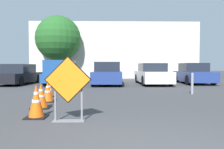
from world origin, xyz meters
TOP-DOWN VIEW (x-y plane):
  - ground_plane at (0.00, 10.00)m, footprint 96.00×96.00m
  - road_closed_sign at (-1.59, 2.18)m, footprint 1.04×0.20m
  - traffic_cone_nearest at (-2.43, 2.60)m, footprint 0.49×0.49m
  - traffic_cone_second at (-2.68, 3.81)m, footprint 0.52×0.52m
  - traffic_cone_third at (-2.80, 4.96)m, footprint 0.50×0.50m
  - traffic_cone_fourth at (-3.06, 6.22)m, footprint 0.41×0.41m
  - parked_car_nearest at (-6.88, 12.58)m, footprint 2.08×4.65m
  - pickup_truck at (-3.80, 12.45)m, footprint 1.96×5.01m
  - parked_car_second at (-0.71, 12.04)m, footprint 2.04×4.20m
  - parked_car_third at (2.37, 12.28)m, footprint 1.95×4.49m
  - parked_car_fourth at (5.45, 12.81)m, footprint 1.95×4.04m
  - bollard_nearest at (3.05, 6.93)m, footprint 0.12×0.12m
  - building_facade_backdrop at (0.04, 21.78)m, footprint 17.13×5.00m
  - street_tree_behind_lot at (-5.40, 18.32)m, footprint 4.27×4.27m

SIDE VIEW (x-z plane):
  - ground_plane at x=0.00m, z-range 0.00..0.00m
  - traffic_cone_fourth at x=-3.06m, z-range -0.01..0.57m
  - traffic_cone_third at x=-2.80m, z-range -0.01..0.71m
  - traffic_cone_second at x=-2.68m, z-range -0.01..0.71m
  - traffic_cone_nearest at x=-2.43m, z-range -0.01..0.80m
  - bollard_nearest at x=3.05m, z-range 0.03..0.97m
  - parked_car_nearest at x=-6.88m, z-range -0.06..1.33m
  - parked_car_third at x=2.37m, z-range -0.05..1.39m
  - parked_car_fourth at x=5.45m, z-range -0.06..1.41m
  - parked_car_second at x=-0.71m, z-range -0.07..1.46m
  - pickup_truck at x=-3.80m, z-range -0.08..1.55m
  - road_closed_sign at x=-1.59m, z-range 0.07..1.54m
  - building_facade_backdrop at x=0.04m, z-range 0.00..5.73m
  - street_tree_behind_lot at x=-5.40m, z-range 0.87..6.91m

